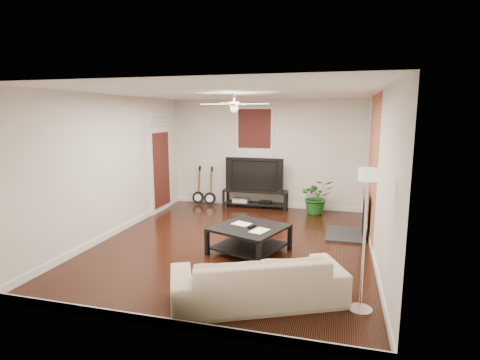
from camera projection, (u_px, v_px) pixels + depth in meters
name	position (u px, v px, depth m)	size (l,w,h in m)	color
room	(234.00, 170.00, 6.94)	(5.01, 6.01, 2.81)	black
brick_accent	(372.00, 168.00, 7.25)	(0.02, 2.20, 2.80)	#A35534
fireplace	(354.00, 214.00, 7.49)	(0.80, 1.10, 0.92)	black
window_back	(254.00, 133.00, 9.74)	(1.00, 0.06, 1.30)	black
door_left	(161.00, 162.00, 9.40)	(0.08, 1.00, 2.50)	white
tv_stand	(255.00, 199.00, 9.84)	(1.67, 0.45, 0.47)	black
tv	(255.00, 174.00, 9.74)	(1.50, 0.20, 0.86)	black
coffee_table	(249.00, 239.00, 6.66)	(1.13, 1.13, 0.47)	black
sofa	(258.00, 278.00, 4.87)	(2.22, 0.87, 0.65)	tan
floor_lamp	(364.00, 241.00, 4.54)	(0.30, 0.30, 1.81)	silver
potted_plant	(317.00, 197.00, 9.18)	(0.78, 0.68, 0.87)	#19581B
guitar_left	(198.00, 185.00, 10.17)	(0.32, 0.23, 1.05)	black
guitar_right	(210.00, 186.00, 10.05)	(0.32, 0.23, 1.05)	black
ceiling_fan	(234.00, 104.00, 6.73)	(1.24, 1.24, 0.32)	white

